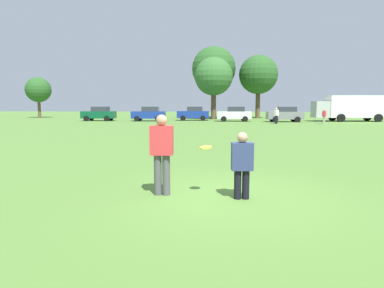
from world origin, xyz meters
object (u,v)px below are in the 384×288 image
at_px(player_defender, 242,162).
at_px(frisbee, 206,147).
at_px(player_thrower, 162,150).
at_px(traffic_cone, 155,143).
at_px(parked_car_near_left, 99,114).
at_px(parked_car_center, 193,113).
at_px(box_truck, 350,107).
at_px(bystander_far_jogger, 276,115).
at_px(bystander_sideline_watcher, 324,116).
at_px(parked_car_near_right, 285,114).
at_px(parked_car_mid_left, 149,114).
at_px(parked_car_mid_right, 234,114).

relative_size(player_defender, frisbee, 5.20).
distance_m(player_thrower, traffic_cone, 8.11).
distance_m(player_defender, parked_car_near_left, 38.17).
xyz_separation_m(parked_car_center, box_truck, (19.58, -0.76, 0.83)).
relative_size(player_thrower, bystander_far_jogger, 1.02).
relative_size(parked_car_near_left, bystander_sideline_watcher, 2.74).
distance_m(player_defender, traffic_cone, 8.79).
bearing_deg(frisbee, parked_car_near_right, 77.33).
height_order(parked_car_center, box_truck, box_truck).
distance_m(parked_car_near_right, box_truck, 8.53).
distance_m(traffic_cone, parked_car_mid_left, 27.07).
bearing_deg(bystander_far_jogger, player_thrower, -103.09).
bearing_deg(parked_car_center, frisbee, -84.03).
bearing_deg(parked_car_near_left, bystander_sideline_watcher, -9.90).
height_order(parked_car_near_left, parked_car_center, same).
bearing_deg(player_defender, bystander_far_jogger, 80.22).
relative_size(parked_car_near_left, parked_car_mid_right, 1.00).
bearing_deg(parked_car_near_right, traffic_cone, -111.86).
relative_size(traffic_cone, parked_car_mid_right, 0.11).
bearing_deg(frisbee, player_defender, -18.67).
height_order(player_defender, parked_car_mid_right, parked_car_mid_right).
xyz_separation_m(traffic_cone, parked_car_center, (-0.99, 28.75, 0.69)).
bearing_deg(traffic_cone, bystander_sideline_watcher, 57.66).
bearing_deg(box_truck, parked_car_center, 177.78).
height_order(parked_car_near_left, parked_car_near_right, same).
relative_size(player_thrower, traffic_cone, 3.71).
height_order(parked_car_center, parked_car_near_right, same).
relative_size(parked_car_mid_left, bystander_sideline_watcher, 2.74).
bearing_deg(parked_car_near_left, parked_car_mid_left, -0.74).
distance_m(parked_car_near_left, parked_car_near_right, 23.37).
height_order(parked_car_near_left, bystander_far_jogger, parked_car_near_left).
relative_size(player_thrower, parked_car_near_right, 0.41).
bearing_deg(bystander_far_jogger, parked_car_near_right, 68.95).
height_order(player_thrower, parked_car_mid_left, parked_car_mid_left).
height_order(parked_car_near_left, parked_car_mid_right, same).
distance_m(player_defender, parked_car_mid_right, 34.76).
distance_m(parked_car_mid_left, parked_car_near_right, 16.80).
xyz_separation_m(player_thrower, box_truck, (16.73, 35.85, 0.75)).
relative_size(parked_car_mid_left, parked_car_center, 1.00).
distance_m(parked_car_mid_right, bystander_sideline_watcher, 10.68).
height_order(traffic_cone, bystander_sideline_watcher, bystander_sideline_watcher).
xyz_separation_m(parked_car_mid_right, box_truck, (14.26, 1.24, 0.83)).
height_order(player_thrower, parked_car_near_left, parked_car_near_left).
bearing_deg(bystander_far_jogger, frisbee, -101.35).
xyz_separation_m(bystander_sideline_watcher, bystander_far_jogger, (-5.06, -0.23, 0.10)).
bearing_deg(box_truck, parked_car_mid_left, -176.11).
bearing_deg(parked_car_mid_left, box_truck, 3.89).
xyz_separation_m(parked_car_near_left, box_truck, (31.58, 1.61, 0.83)).
height_order(player_thrower, parked_car_center, parked_car_center).
distance_m(parked_car_mid_left, parked_car_mid_right, 10.76).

